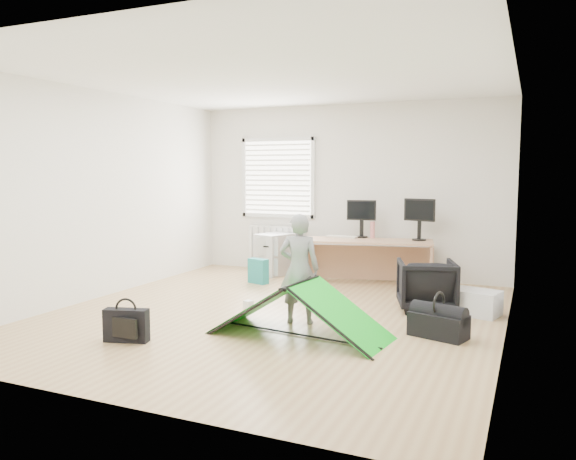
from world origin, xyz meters
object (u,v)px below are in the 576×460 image
at_px(office_chair, 427,285).
at_px(thermos, 373,230).
at_px(desk, 364,262).
at_px(storage_crate, 476,303).
at_px(monitor_left, 362,224).
at_px(kite, 300,309).
at_px(filing_cabinet, 275,254).
at_px(monitor_right, 419,225).
at_px(person, 299,269).
at_px(laptop_bag, 126,325).
at_px(duffel_bag, 438,325).

bearing_deg(office_chair, thermos, -71.50).
distance_m(thermos, office_chair, 1.85).
distance_m(desk, storage_crate, 2.04).
xyz_separation_m(monitor_left, kite, (0.24, -3.02, -0.60)).
bearing_deg(monitor_left, filing_cabinet, 173.06).
height_order(monitor_right, person, person).
xyz_separation_m(filing_cabinet, person, (1.47, -2.53, 0.27)).
height_order(desk, kite, desk).
bearing_deg(kite, laptop_bag, -142.96).
xyz_separation_m(kite, storage_crate, (1.55, 1.60, -0.13)).
bearing_deg(monitor_left, storage_crate, -46.64).
height_order(filing_cabinet, monitor_right, monitor_right).
bearing_deg(filing_cabinet, person, -40.81).
xyz_separation_m(thermos, duffel_bag, (1.37, -2.51, -0.66)).
xyz_separation_m(filing_cabinet, monitor_right, (2.28, 0.03, 0.55)).
bearing_deg(office_chair, monitor_left, -67.20).
distance_m(monitor_right, laptop_bag, 4.46).
xyz_separation_m(desk, person, (-0.07, -2.30, 0.27)).
relative_size(office_chair, kite, 0.38).
xyz_separation_m(monitor_left, thermos, (0.17, 0.01, -0.08)).
bearing_deg(storage_crate, filing_cabinet, 156.59).
bearing_deg(laptop_bag, monitor_left, 56.36).
xyz_separation_m(thermos, office_chair, (1.06, -1.44, -0.48)).
distance_m(filing_cabinet, monitor_left, 1.52).
xyz_separation_m(monitor_right, duffel_bag, (0.67, -2.50, -0.76)).
height_order(monitor_left, thermos, monitor_left).
relative_size(office_chair, storage_crate, 1.30).
distance_m(filing_cabinet, office_chair, 2.99).
xyz_separation_m(monitor_left, monitor_right, (0.86, -0.00, 0.01)).
relative_size(office_chair, duffel_bag, 1.21).
bearing_deg(person, duffel_bag, 168.29).
bearing_deg(desk, person, -103.00).
xyz_separation_m(monitor_right, person, (-0.82, -2.56, -0.28)).
height_order(desk, person, person).
distance_m(monitor_left, office_chair, 1.96).
xyz_separation_m(person, kite, (0.20, -0.46, -0.33)).
xyz_separation_m(person, storage_crate, (1.75, 1.14, -0.46)).
bearing_deg(thermos, duffel_bag, -61.48).
relative_size(thermos, office_chair, 0.37).
bearing_deg(person, office_chair, -150.18).
bearing_deg(desk, office_chair, -57.70).
distance_m(filing_cabinet, storage_crate, 3.51).
xyz_separation_m(kite, duffel_bag, (1.29, 0.52, -0.15)).
xyz_separation_m(desk, thermos, (0.05, 0.27, 0.45)).
bearing_deg(desk, duffel_bag, -68.91).
relative_size(monitor_right, kite, 0.26).
xyz_separation_m(person, duffel_bag, (1.49, 0.06, -0.48)).
relative_size(thermos, duffel_bag, 0.44).
bearing_deg(storage_crate, duffel_bag, -103.56).
height_order(desk, duffel_bag, desk).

